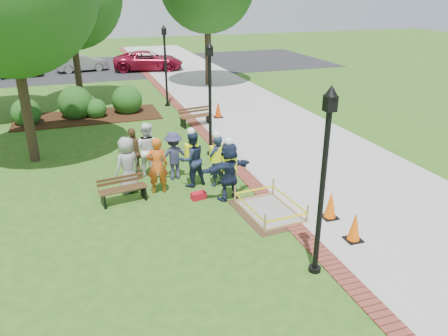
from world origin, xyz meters
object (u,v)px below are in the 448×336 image
object	(u,v)px
bench_near	(124,194)
hivis_worker_b	(217,159)
cone_front	(355,227)
hivis_worker_a	(229,169)
wet_concrete_pad	(269,205)
hivis_worker_c	(192,157)
lamp_near	(324,171)

from	to	relation	value
bench_near	hivis_worker_b	xyz separation A→B (m)	(3.03, 0.27, 0.67)
cone_front	hivis_worker_a	xyz separation A→B (m)	(-2.20, 3.31, 0.58)
wet_concrete_pad	cone_front	xyz separation A→B (m)	(1.39, -2.10, 0.15)
bench_near	hivis_worker_b	distance (m)	3.12
wet_concrete_pad	hivis_worker_a	xyz separation A→B (m)	(-0.81, 1.21, 0.74)
hivis_worker_c	wet_concrete_pad	bearing A→B (deg)	-57.65
bench_near	hivis_worker_c	world-z (taller)	hivis_worker_c
hivis_worker_a	hivis_worker_c	distance (m)	1.53
cone_front	hivis_worker_b	world-z (taller)	hivis_worker_b
wet_concrete_pad	lamp_near	bearing A→B (deg)	-93.63
hivis_worker_c	lamp_near	bearing A→B (deg)	-75.42
hivis_worker_a	hivis_worker_c	size ratio (longest dim) A/B	1.00
hivis_worker_a	hivis_worker_b	size ratio (longest dim) A/B	1.07
wet_concrete_pad	hivis_worker_b	xyz separation A→B (m)	(-0.84, 2.29, 0.68)
lamp_near	hivis_worker_b	size ratio (longest dim) A/B	2.32
cone_front	hivis_worker_b	xyz separation A→B (m)	(-2.23, 4.39, 0.52)
wet_concrete_pad	cone_front	size ratio (longest dim) A/B	3.00
wet_concrete_pad	hivis_worker_b	bearing A→B (deg)	110.09
cone_front	wet_concrete_pad	bearing A→B (deg)	123.49
lamp_near	hivis_worker_b	distance (m)	5.48
cone_front	lamp_near	distance (m)	2.74
cone_front	hivis_worker_a	distance (m)	4.02
wet_concrete_pad	cone_front	bearing A→B (deg)	-56.51
wet_concrete_pad	hivis_worker_c	distance (m)	3.08
lamp_near	hivis_worker_c	size ratio (longest dim) A/B	2.17
wet_concrete_pad	hivis_worker_a	distance (m)	1.63
cone_front	hivis_worker_c	size ratio (longest dim) A/B	0.41
wet_concrete_pad	hivis_worker_c	world-z (taller)	hivis_worker_c
bench_near	lamp_near	bearing A→B (deg)	-53.23
bench_near	cone_front	bearing A→B (deg)	-38.07
hivis_worker_b	bench_near	bearing A→B (deg)	-174.84
cone_front	hivis_worker_a	size ratio (longest dim) A/B	0.41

